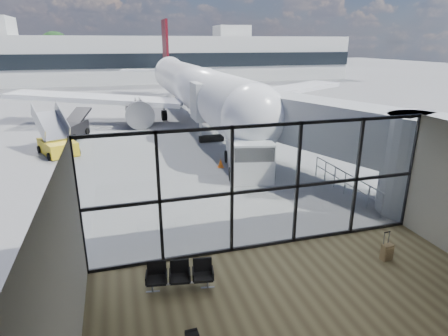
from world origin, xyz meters
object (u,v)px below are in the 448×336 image
seating_row (180,274)px  suitcase (387,252)px  belt_loader (71,129)px  mobile_stairs (57,145)px  service_van (248,153)px  airliner (192,86)px

seating_row → suitcase: size_ratio=1.96×
belt_loader → mobile_stairs: (-0.47, -4.50, -0.04)m
mobile_stairs → belt_loader: bearing=60.2°
service_van → airliner: bearing=101.3°
service_van → mobile_stairs: 12.82m
suitcase → mobile_stairs: (-12.23, 16.78, 0.31)m
airliner → mobile_stairs: 15.21m
suitcase → mobile_stairs: size_ratio=0.25×
suitcase → mobile_stairs: mobile_stairs is taller
seating_row → airliner: size_ratio=0.05×
suitcase → service_van: bearing=92.7°
suitcase → belt_loader: 24.32m
airliner → mobile_stairs: size_ratio=9.59×
airliner → belt_loader: (-10.61, -5.65, -2.34)m
belt_loader → service_van: bearing=-25.4°
service_van → mobile_stairs: size_ratio=1.32×
seating_row → belt_loader: 21.38m
suitcase → service_van: 10.07m
airliner → seating_row: bearing=-102.7°
suitcase → belt_loader: belt_loader is taller
suitcase → airliner: bearing=87.1°
service_van → mobile_stairs: bearing=159.9°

